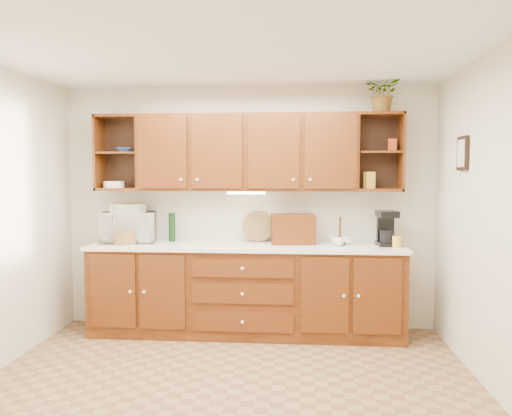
% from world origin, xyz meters
% --- Properties ---
extents(floor, '(4.00, 4.00, 0.00)m').
position_xyz_m(floor, '(0.00, 0.00, 0.00)').
color(floor, olive).
rests_on(floor, ground).
extents(ceiling, '(4.00, 4.00, 0.00)m').
position_xyz_m(ceiling, '(0.00, 0.00, 2.60)').
color(ceiling, white).
rests_on(ceiling, back_wall).
extents(back_wall, '(4.00, 0.00, 4.00)m').
position_xyz_m(back_wall, '(0.00, 1.75, 1.30)').
color(back_wall, beige).
rests_on(back_wall, floor).
extents(right_wall, '(0.00, 3.50, 3.50)m').
position_xyz_m(right_wall, '(2.00, 0.00, 1.30)').
color(right_wall, beige).
rests_on(right_wall, floor).
extents(base_cabinets, '(3.20, 0.60, 0.90)m').
position_xyz_m(base_cabinets, '(0.00, 1.45, 0.45)').
color(base_cabinets, '#331505').
rests_on(base_cabinets, floor).
extents(countertop, '(3.24, 0.64, 0.04)m').
position_xyz_m(countertop, '(0.00, 1.44, 0.92)').
color(countertop, white).
rests_on(countertop, base_cabinets).
extents(upper_cabinets, '(3.20, 0.33, 0.80)m').
position_xyz_m(upper_cabinets, '(0.01, 1.59, 1.89)').
color(upper_cabinets, '#331505').
rests_on(upper_cabinets, back_wall).
extents(undercabinet_light, '(0.40, 0.05, 0.02)m').
position_xyz_m(undercabinet_light, '(0.00, 1.53, 1.47)').
color(undercabinet_light, white).
rests_on(undercabinet_light, upper_cabinets).
extents(framed_picture, '(0.03, 0.24, 0.30)m').
position_xyz_m(framed_picture, '(1.98, 0.90, 1.85)').
color(framed_picture, black).
rests_on(framed_picture, right_wall).
extents(wicker_basket, '(0.24, 0.24, 0.14)m').
position_xyz_m(wicker_basket, '(-1.25, 1.37, 1.01)').
color(wicker_basket, olive).
rests_on(wicker_basket, countertop).
extents(microwave, '(0.64, 0.49, 0.32)m').
position_xyz_m(microwave, '(-1.27, 1.55, 1.10)').
color(microwave, beige).
rests_on(microwave, countertop).
extents(towel_stack, '(0.36, 0.31, 0.09)m').
position_xyz_m(towel_stack, '(-1.27, 1.55, 1.30)').
color(towel_stack, '#E2CA6A').
rests_on(towel_stack, microwave).
extents(wine_bottle, '(0.09, 0.09, 0.31)m').
position_xyz_m(wine_bottle, '(-0.82, 1.62, 1.09)').
color(wine_bottle, black).
rests_on(wine_bottle, countertop).
extents(woven_tray, '(0.34, 0.14, 0.33)m').
position_xyz_m(woven_tray, '(0.11, 1.69, 0.95)').
color(woven_tray, olive).
rests_on(woven_tray, countertop).
extents(bread_box, '(0.47, 0.32, 0.31)m').
position_xyz_m(bread_box, '(0.49, 1.54, 1.09)').
color(bread_box, '#331505').
rests_on(bread_box, countertop).
extents(mug_tree, '(0.26, 0.26, 0.29)m').
position_xyz_m(mug_tree, '(0.97, 1.51, 0.98)').
color(mug_tree, '#331505').
rests_on(mug_tree, countertop).
extents(canister_red, '(0.14, 0.14, 0.16)m').
position_xyz_m(canister_red, '(0.45, 1.49, 1.02)').
color(canister_red, '#A33017').
rests_on(canister_red, countertop).
extents(canister_white, '(0.08, 0.08, 0.19)m').
position_xyz_m(canister_white, '(0.63, 1.49, 1.04)').
color(canister_white, white).
rests_on(canister_white, countertop).
extents(canister_yellow, '(0.12, 0.12, 0.11)m').
position_xyz_m(canister_yellow, '(1.52, 1.37, 0.99)').
color(canister_yellow, gold).
rests_on(canister_yellow, countertop).
extents(coffee_maker, '(0.21, 0.26, 0.36)m').
position_xyz_m(coffee_maker, '(1.44, 1.51, 1.11)').
color(coffee_maker, black).
rests_on(coffee_maker, countertop).
extents(bowl_stack, '(0.24, 0.24, 0.05)m').
position_xyz_m(bowl_stack, '(-1.31, 1.55, 1.92)').
color(bowl_stack, navy).
rests_on(bowl_stack, upper_cabinets).
extents(plate_stack, '(0.29, 0.29, 0.07)m').
position_xyz_m(plate_stack, '(-1.43, 1.57, 1.56)').
color(plate_stack, white).
rests_on(plate_stack, upper_cabinets).
extents(pantry_box_yellow, '(0.12, 0.11, 0.17)m').
position_xyz_m(pantry_box_yellow, '(1.27, 1.55, 1.60)').
color(pantry_box_yellow, gold).
rests_on(pantry_box_yellow, upper_cabinets).
extents(pantry_box_red, '(0.09, 0.08, 0.13)m').
position_xyz_m(pantry_box_red, '(1.49, 1.58, 1.96)').
color(pantry_box_red, '#A33017').
rests_on(pantry_box_red, upper_cabinets).
extents(potted_plant, '(0.44, 0.41, 0.38)m').
position_xyz_m(potted_plant, '(1.39, 1.53, 2.48)').
color(potted_plant, '#999999').
rests_on(potted_plant, upper_cabinets).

